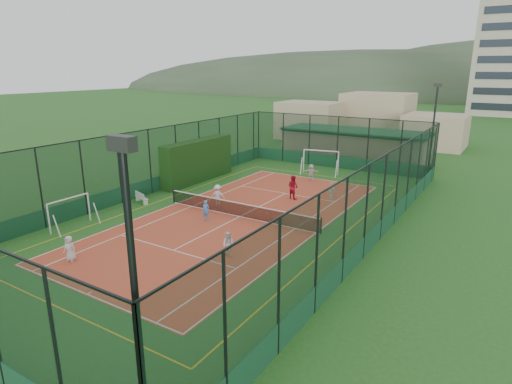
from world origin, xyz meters
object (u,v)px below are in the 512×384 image
Objects in this scene: clubhouse at (354,144)px; child_near_left at (70,248)px; white_bench at (141,197)px; child_far_back at (311,172)px; floodlight_se at (138,326)px; futsal_goal_far at (321,162)px; child_far_left at (218,195)px; child_near_mid at (206,210)px; child_near_right at (228,244)px; floodlight_ne at (432,133)px; futsal_goal_near at (70,213)px; child_far_right at (332,191)px; coach at (293,187)px.

clubhouse is 32.32m from child_near_left.
child_far_back reaches higher than white_bench.
floodlight_se is 6.18× the size of child_near_left.
child_far_left is at bearing -111.86° from futsal_goal_far.
child_far_back is at bearing 77.33° from white_bench.
white_bench is 6.35m from child_near_mid.
child_far_back is (1.43, 12.91, 0.05)m from child_near_mid.
child_near_left is 8.04m from child_near_right.
floodlight_ne is 28.98m from futsal_goal_near.
child_far_left is at bearing -126.23° from floodlight_ne.
child_near_left is at bearing -141.31° from child_near_right.
child_far_right is at bearing -38.32° from futsal_goal_near.
floodlight_se is 4.61× the size of coach.
child_far_back reaches higher than child_near_right.
child_near_right is 0.88× the size of child_far_left.
floodlight_se is 29.32m from child_far_back.
floodlight_ne reaches higher than child_far_left.
child_near_left is 8.68m from child_near_mid.
floodlight_ne is 5.43× the size of child_far_left.
child_far_right is (-4.99, -9.66, -3.47)m from floodlight_ne.
futsal_goal_near reaches higher than coach.
clubhouse reaches higher than coach.
futsal_goal_near is at bearing -168.22° from child_near_right.
floodlight_ne is at bearing -33.89° from futsal_goal_near.
white_bench is (-16.40, 15.37, -3.71)m from floodlight_se.
floodlight_se is 6.19× the size of child_near_right.
clubhouse is at bearing 75.71° from futsal_goal_far.
child_far_right is at bearing -164.00° from child_far_left.
floodlight_ne reaches higher than white_bench.
child_near_left is (4.22, -8.88, 0.26)m from white_bench.
floodlight_se reaches higher than futsal_goal_near.
floodlight_ne is 13.78m from coach.
futsal_goal_near is 2.16× the size of child_near_mid.
futsal_goal_far is at bearing -163.67° from floodlight_ne.
child_near_left is (-3.58, -32.11, -0.90)m from clubhouse.
futsal_goal_near is 18.07m from child_far_right.
floodlight_ne is 21.17m from child_near_mid.
floodlight_ne reaches higher than futsal_goal_near.
child_far_right is at bearing -117.30° from floodlight_ne.
child_near_right reaches higher than white_bench.
child_near_left is (-12.18, 6.49, -3.45)m from floodlight_se.
white_bench is at bearing 161.60° from child_near_mid.
child_near_left is 0.94× the size of child_far_back.
child_far_right is at bearing 108.74° from child_far_back.
futsal_goal_far is at bearing -31.27° from child_far_right.
floodlight_se is 5.43× the size of child_far_left.
child_near_right reaches higher than child_near_mid.
clubhouse is 11.40× the size of child_near_right.
child_far_right is at bearing 101.96° from floodlight_se.
child_near_right is (3.33, -19.39, -0.40)m from futsal_goal_far.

